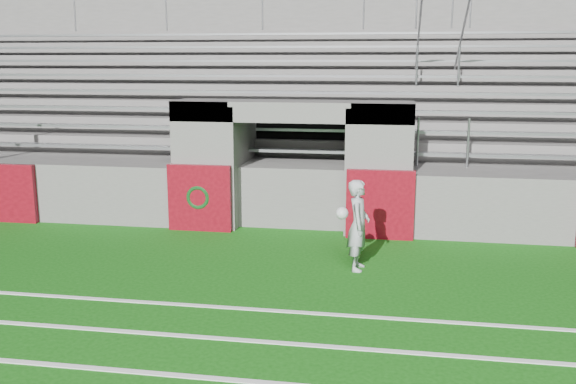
# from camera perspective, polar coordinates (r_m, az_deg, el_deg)

# --- Properties ---
(ground) EXTENTS (90.00, 90.00, 0.00)m
(ground) POSITION_cam_1_polar(r_m,az_deg,el_deg) (10.02, -2.90, -8.21)
(ground) COLOR #10510D
(ground) RESTS_ON ground
(stadium_structure) EXTENTS (26.00, 8.48, 5.42)m
(stadium_structure) POSITION_cam_1_polar(r_m,az_deg,el_deg) (17.39, 2.79, 5.36)
(stadium_structure) COLOR #595755
(stadium_structure) RESTS_ON ground
(goalkeeper_with_ball) EXTENTS (0.54, 0.59, 1.51)m
(goalkeeper_with_ball) POSITION_cam_1_polar(r_m,az_deg,el_deg) (10.55, 6.24, -2.92)
(goalkeeper_with_ball) COLOR #A1A5AA
(goalkeeper_with_ball) RESTS_ON ground
(hose_coil) EXTENTS (0.52, 0.15, 0.54)m
(hose_coil) POSITION_cam_1_polar(r_m,az_deg,el_deg) (13.01, -7.97, -0.40)
(hose_coil) COLOR #0C3D17
(hose_coil) RESTS_ON ground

